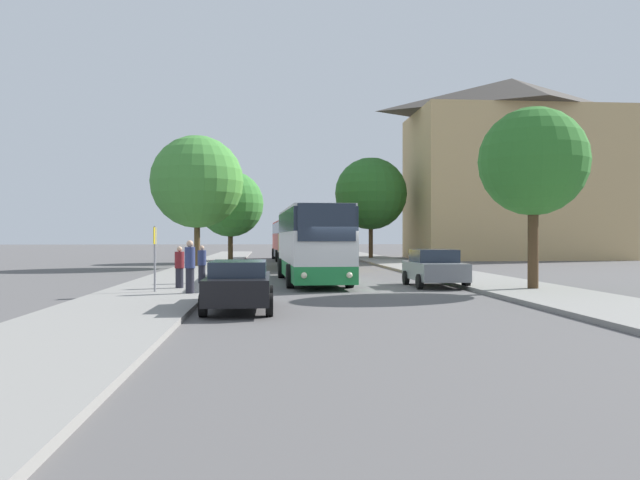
{
  "coord_description": "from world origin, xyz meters",
  "views": [
    {
      "loc": [
        -2.91,
        -24.38,
        2.12
      ],
      "look_at": [
        0.02,
        10.29,
        1.94
      ],
      "focal_mm": 35.0,
      "sensor_mm": 36.0,
      "label": 1
    }
  ],
  "objects_px": {
    "bus_middle": "(301,241)",
    "tree_left_near": "(230,204)",
    "bus_stop_sign": "(155,251)",
    "tree_right_mid": "(533,162)",
    "bus_rear": "(289,240)",
    "tree_left_far": "(197,182)",
    "bus_front": "(312,243)",
    "pedestrian_waiting_far": "(202,264)",
    "parked_car_right_near": "(434,268)",
    "tree_right_near": "(371,194)",
    "pedestrian_walking_back": "(179,267)",
    "parked_car_left_curb": "(239,284)",
    "pedestrian_waiting_near": "(190,266)"
  },
  "relations": [
    {
      "from": "bus_middle",
      "to": "tree_left_near",
      "type": "bearing_deg",
      "value": 117.6
    },
    {
      "from": "bus_stop_sign",
      "to": "tree_right_mid",
      "type": "relative_size",
      "value": 0.34
    },
    {
      "from": "bus_rear",
      "to": "tree_left_far",
      "type": "xyz_separation_m",
      "value": [
        -6.71,
        -13.5,
        3.98
      ]
    },
    {
      "from": "bus_front",
      "to": "tree_left_far",
      "type": "distance_m",
      "value": 16.03
    },
    {
      "from": "bus_front",
      "to": "pedestrian_waiting_far",
      "type": "bearing_deg",
      "value": -158.5
    },
    {
      "from": "bus_rear",
      "to": "pedestrian_waiting_far",
      "type": "relative_size",
      "value": 7.41
    },
    {
      "from": "pedestrian_waiting_far",
      "to": "tree_left_near",
      "type": "relative_size",
      "value": 0.22
    },
    {
      "from": "bus_front",
      "to": "tree_left_near",
      "type": "xyz_separation_m",
      "value": [
        -5.05,
        22.13,
        2.96
      ]
    },
    {
      "from": "parked_car_right_near",
      "to": "tree_right_near",
      "type": "height_order",
      "value": "tree_right_near"
    },
    {
      "from": "tree_left_near",
      "to": "pedestrian_walking_back",
      "type": "bearing_deg",
      "value": -90.8
    },
    {
      "from": "pedestrian_waiting_far",
      "to": "pedestrian_walking_back",
      "type": "relative_size",
      "value": 1.0
    },
    {
      "from": "tree_left_near",
      "to": "tree_right_near",
      "type": "height_order",
      "value": "tree_right_near"
    },
    {
      "from": "pedestrian_walking_back",
      "to": "tree_left_far",
      "type": "bearing_deg",
      "value": -145.94
    },
    {
      "from": "bus_front",
      "to": "bus_rear",
      "type": "height_order",
      "value": "bus_rear"
    },
    {
      "from": "bus_front",
      "to": "parked_car_left_curb",
      "type": "relative_size",
      "value": 2.46
    },
    {
      "from": "parked_car_right_near",
      "to": "pedestrian_waiting_near",
      "type": "xyz_separation_m",
      "value": [
        -9.75,
        -3.92,
        0.27
      ]
    },
    {
      "from": "bus_middle",
      "to": "parked_car_right_near",
      "type": "distance_m",
      "value": 16.39
    },
    {
      "from": "bus_front",
      "to": "parked_car_right_near",
      "type": "distance_m",
      "value": 5.9
    },
    {
      "from": "pedestrian_waiting_near",
      "to": "pedestrian_walking_back",
      "type": "relative_size",
      "value": 1.15
    },
    {
      "from": "bus_rear",
      "to": "parked_car_right_near",
      "type": "xyz_separation_m",
      "value": [
        5.11,
        -30.41,
        -1.04
      ]
    },
    {
      "from": "pedestrian_waiting_near",
      "to": "tree_left_far",
      "type": "bearing_deg",
      "value": -120.97
    },
    {
      "from": "pedestrian_waiting_near",
      "to": "tree_left_far",
      "type": "distance_m",
      "value": 21.46
    },
    {
      "from": "bus_rear",
      "to": "parked_car_left_curb",
      "type": "bearing_deg",
      "value": -96.08
    },
    {
      "from": "parked_car_right_near",
      "to": "bus_stop_sign",
      "type": "height_order",
      "value": "bus_stop_sign"
    },
    {
      "from": "tree_left_near",
      "to": "tree_left_far",
      "type": "bearing_deg",
      "value": -102.15
    },
    {
      "from": "bus_middle",
      "to": "tree_right_mid",
      "type": "distance_m",
      "value": 20.37
    },
    {
      "from": "bus_rear",
      "to": "pedestrian_waiting_near",
      "type": "relative_size",
      "value": 6.41
    },
    {
      "from": "bus_stop_sign",
      "to": "pedestrian_walking_back",
      "type": "relative_size",
      "value": 1.47
    },
    {
      "from": "parked_car_left_curb",
      "to": "pedestrian_waiting_far",
      "type": "height_order",
      "value": "pedestrian_waiting_far"
    },
    {
      "from": "tree_left_near",
      "to": "tree_right_near",
      "type": "relative_size",
      "value": 0.78
    },
    {
      "from": "parked_car_left_curb",
      "to": "parked_car_right_near",
      "type": "relative_size",
      "value": 1.12
    },
    {
      "from": "bus_rear",
      "to": "bus_stop_sign",
      "type": "height_order",
      "value": "bus_rear"
    },
    {
      "from": "pedestrian_walking_back",
      "to": "tree_right_near",
      "type": "relative_size",
      "value": 0.17
    },
    {
      "from": "pedestrian_walking_back",
      "to": "bus_middle",
      "type": "bearing_deg",
      "value": -168.2
    },
    {
      "from": "bus_front",
      "to": "pedestrian_walking_back",
      "type": "xyz_separation_m",
      "value": [
        -5.43,
        -4.55,
        -0.87
      ]
    },
    {
      "from": "pedestrian_waiting_far",
      "to": "tree_left_far",
      "type": "distance_m",
      "value": 16.89
    },
    {
      "from": "tree_left_near",
      "to": "bus_rear",
      "type": "bearing_deg",
      "value": 47.1
    },
    {
      "from": "bus_front",
      "to": "bus_middle",
      "type": "distance_m",
      "value": 12.66
    },
    {
      "from": "bus_middle",
      "to": "tree_left_near",
      "type": "xyz_separation_m",
      "value": [
        -5.21,
        9.47,
        2.95
      ]
    },
    {
      "from": "bus_rear",
      "to": "pedestrian_walking_back",
      "type": "bearing_deg",
      "value": -101.41
    },
    {
      "from": "bus_middle",
      "to": "tree_right_mid",
      "type": "relative_size",
      "value": 1.54
    },
    {
      "from": "tree_right_mid",
      "to": "bus_rear",
      "type": "bearing_deg",
      "value": 103.78
    },
    {
      "from": "pedestrian_walking_back",
      "to": "tree_right_near",
      "type": "xyz_separation_m",
      "value": [
        13.05,
        33.56,
        5.21
      ]
    },
    {
      "from": "bus_stop_sign",
      "to": "pedestrian_walking_back",
      "type": "height_order",
      "value": "bus_stop_sign"
    },
    {
      "from": "parked_car_left_curb",
      "to": "tree_right_near",
      "type": "bearing_deg",
      "value": 75.74
    },
    {
      "from": "parked_car_right_near",
      "to": "pedestrian_waiting_far",
      "type": "bearing_deg",
      "value": -5.1
    },
    {
      "from": "bus_middle",
      "to": "tree_right_near",
      "type": "height_order",
      "value": "tree_right_near"
    },
    {
      "from": "bus_middle",
      "to": "parked_car_right_near",
      "type": "bearing_deg",
      "value": -73.95
    },
    {
      "from": "bus_front",
      "to": "pedestrian_waiting_near",
      "type": "relative_size",
      "value": 5.93
    },
    {
      "from": "pedestrian_waiting_near",
      "to": "tree_right_near",
      "type": "distance_m",
      "value": 38.3
    }
  ]
}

